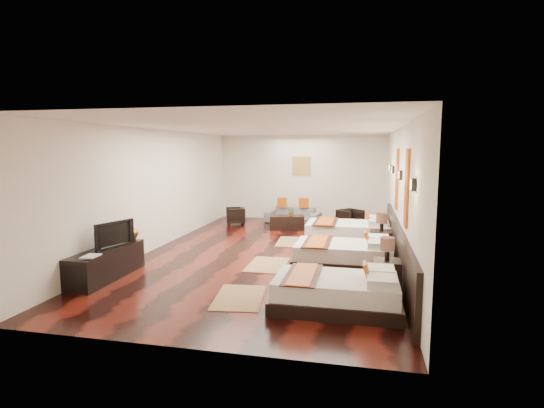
% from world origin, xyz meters
% --- Properties ---
extents(floor, '(5.50, 9.50, 0.01)m').
position_xyz_m(floor, '(0.00, 0.00, 0.00)').
color(floor, black).
rests_on(floor, ground).
extents(ceiling, '(5.50, 9.50, 0.01)m').
position_xyz_m(ceiling, '(0.00, 0.00, 2.80)').
color(ceiling, white).
rests_on(ceiling, floor).
extents(back_wall, '(5.50, 0.01, 2.80)m').
position_xyz_m(back_wall, '(0.00, 4.75, 1.40)').
color(back_wall, silver).
rests_on(back_wall, floor).
extents(left_wall, '(0.01, 9.50, 2.80)m').
position_xyz_m(left_wall, '(-2.75, 0.00, 1.40)').
color(left_wall, silver).
rests_on(left_wall, floor).
extents(right_wall, '(0.01, 9.50, 2.80)m').
position_xyz_m(right_wall, '(2.75, 0.00, 1.40)').
color(right_wall, silver).
rests_on(right_wall, floor).
extents(headboard_panel, '(0.08, 6.60, 0.90)m').
position_xyz_m(headboard_panel, '(2.71, -0.80, 0.45)').
color(headboard_panel, black).
rests_on(headboard_panel, floor).
extents(bed_near, '(1.88, 1.18, 0.72)m').
position_xyz_m(bed_near, '(1.69, -3.07, 0.25)').
color(bed_near, black).
rests_on(bed_near, floor).
extents(bed_mid, '(1.96, 1.23, 0.75)m').
position_xyz_m(bed_mid, '(1.69, -0.83, 0.26)').
color(bed_mid, black).
rests_on(bed_mid, floor).
extents(bed_far, '(2.10, 1.32, 0.80)m').
position_xyz_m(bed_far, '(1.70, 1.39, 0.27)').
color(bed_far, black).
rests_on(bed_far, floor).
extents(nightstand_a, '(0.45, 0.45, 0.89)m').
position_xyz_m(nightstand_a, '(2.44, -2.04, 0.31)').
color(nightstand_a, black).
rests_on(nightstand_a, floor).
extents(nightstand_b, '(0.48, 0.48, 0.95)m').
position_xyz_m(nightstand_b, '(2.44, 0.39, 0.33)').
color(nightstand_b, black).
rests_on(nightstand_b, floor).
extents(jute_mat_near, '(0.90, 1.29, 0.01)m').
position_xyz_m(jute_mat_near, '(0.15, -2.96, 0.01)').
color(jute_mat_near, '#92714A').
rests_on(jute_mat_near, floor).
extents(jute_mat_mid, '(0.76, 1.21, 0.01)m').
position_xyz_m(jute_mat_mid, '(0.16, -1.00, 0.01)').
color(jute_mat_mid, '#92714A').
rests_on(jute_mat_mid, floor).
extents(jute_mat_far, '(0.82, 1.24, 0.01)m').
position_xyz_m(jute_mat_far, '(0.30, 1.22, 0.01)').
color(jute_mat_far, '#92714A').
rests_on(jute_mat_far, floor).
extents(tv_console, '(0.50, 1.80, 0.55)m').
position_xyz_m(tv_console, '(-2.50, -2.50, 0.28)').
color(tv_console, black).
rests_on(tv_console, floor).
extents(tv, '(0.36, 0.85, 0.49)m').
position_xyz_m(tv, '(-2.45, -2.37, 0.80)').
color(tv, black).
rests_on(tv, tv_console).
extents(book, '(0.28, 0.35, 0.03)m').
position_xyz_m(book, '(-2.50, -3.12, 0.57)').
color(book, black).
rests_on(book, tv_console).
extents(figurine, '(0.41, 0.41, 0.33)m').
position_xyz_m(figurine, '(-2.50, -1.67, 0.72)').
color(figurine, brown).
rests_on(figurine, tv_console).
extents(sofa, '(1.83, 0.99, 0.51)m').
position_xyz_m(sofa, '(-0.15, 3.97, 0.25)').
color(sofa, slate).
rests_on(sofa, floor).
extents(armchair_left, '(0.75, 0.74, 0.53)m').
position_xyz_m(armchair_left, '(-1.87, 3.36, 0.27)').
color(armchair_left, black).
rests_on(armchair_left, floor).
extents(armchair_right, '(0.88, 0.88, 0.57)m').
position_xyz_m(armchair_right, '(1.66, 3.44, 0.29)').
color(armchair_right, black).
rests_on(armchair_right, floor).
extents(coffee_table, '(1.08, 0.69, 0.40)m').
position_xyz_m(coffee_table, '(-0.15, 2.92, 0.20)').
color(coffee_table, black).
rests_on(coffee_table, floor).
extents(table_plant, '(0.29, 0.27, 0.26)m').
position_xyz_m(table_plant, '(-0.01, 2.90, 0.53)').
color(table_plant, '#285D1F').
rests_on(table_plant, coffee_table).
extents(orange_panel_a, '(0.04, 0.40, 1.30)m').
position_xyz_m(orange_panel_a, '(2.73, -1.90, 1.70)').
color(orange_panel_a, '#D86014').
rests_on(orange_panel_a, right_wall).
extents(orange_panel_b, '(0.04, 0.40, 1.30)m').
position_xyz_m(orange_panel_b, '(2.73, 0.30, 1.70)').
color(orange_panel_b, '#D86014').
rests_on(orange_panel_b, right_wall).
extents(sconce_near, '(0.07, 0.12, 0.18)m').
position_xyz_m(sconce_near, '(2.70, -3.00, 1.85)').
color(sconce_near, black).
rests_on(sconce_near, right_wall).
extents(sconce_mid, '(0.07, 0.12, 0.18)m').
position_xyz_m(sconce_mid, '(2.70, -0.80, 1.85)').
color(sconce_mid, black).
rests_on(sconce_mid, right_wall).
extents(sconce_far, '(0.07, 0.12, 0.18)m').
position_xyz_m(sconce_far, '(2.70, 1.40, 1.85)').
color(sconce_far, black).
rests_on(sconce_far, right_wall).
extents(sconce_lounge, '(0.07, 0.12, 0.18)m').
position_xyz_m(sconce_lounge, '(2.70, 2.30, 1.85)').
color(sconce_lounge, black).
rests_on(sconce_lounge, right_wall).
extents(gold_artwork, '(0.60, 0.04, 0.60)m').
position_xyz_m(gold_artwork, '(0.00, 4.73, 1.80)').
color(gold_artwork, '#AD873F').
rests_on(gold_artwork, back_wall).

